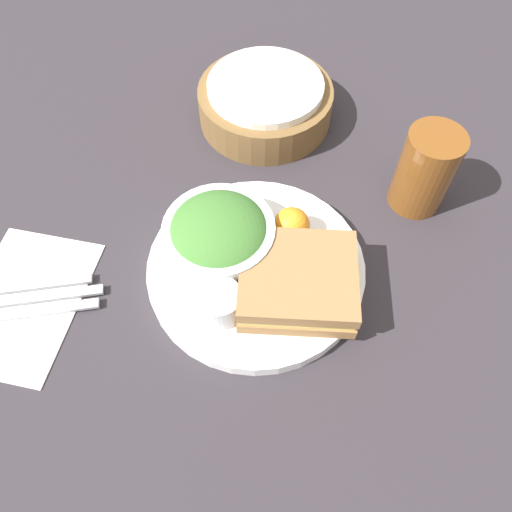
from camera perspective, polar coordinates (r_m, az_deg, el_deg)
The scene contains 12 objects.
ground_plane at distance 0.63m, azimuth 0.00°, elevation -1.90°, with size 4.00×4.00×0.00m, color #2D282D.
plate at distance 0.62m, azimuth 0.00°, elevation -1.46°, with size 0.27×0.27×0.02m, color white.
sandwich at distance 0.57m, azimuth 4.77°, elevation -2.87°, with size 0.15×0.14×0.05m.
salad_bowl at distance 0.60m, azimuth -4.22°, elevation 2.34°, with size 0.13×0.13×0.07m.
dressing_cup at distance 0.56m, azimuth -4.12°, elevation -5.42°, with size 0.05×0.05×0.04m, color #B7B7BC.
orange_wedge at distance 0.62m, azimuth 4.10°, elevation 3.54°, with size 0.05×0.05×0.05m, color orange.
drink_glass at distance 0.68m, azimuth 18.77°, elevation 9.24°, with size 0.07×0.07×0.12m, color brown.
bread_basket at distance 0.78m, azimuth 1.06°, elevation 17.19°, with size 0.20×0.20×0.07m.
napkin at distance 0.67m, azimuth -25.06°, elevation -4.72°, with size 0.13×0.19×0.00m, color white.
fork at distance 0.65m, azimuth -25.35°, elevation -5.92°, with size 0.18×0.01×0.01m, color #B2B2B7.
knife at distance 0.66m, azimuth -25.20°, elevation -4.54°, with size 0.19×0.01×0.01m, color #B2B2B7.
spoon at distance 0.67m, azimuth -25.06°, elevation -3.19°, with size 0.17×0.01×0.01m, color #B2B2B7.
Camera 1 is at (0.07, -0.31, 0.54)m, focal length 35.00 mm.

